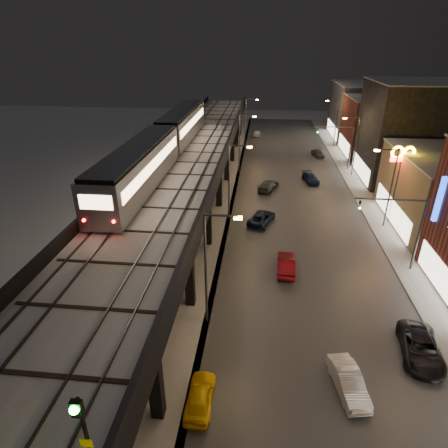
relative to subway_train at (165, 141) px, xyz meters
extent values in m
cube|color=#46474D|center=(16.00, 1.29, -8.53)|extent=(17.00, 120.00, 0.06)
cube|color=#9FA1A8|center=(26.00, 1.29, -8.49)|extent=(4.00, 120.00, 0.14)
cube|color=#9FA1A8|center=(2.50, 1.29, -8.53)|extent=(11.00, 120.00, 0.06)
cube|color=black|center=(2.50, -1.71, -2.76)|extent=(9.00, 100.00, 1.00)
cube|color=black|center=(-1.20, -28.71, -5.91)|extent=(0.70, 0.70, 5.30)
cube|color=black|center=(6.20, -28.71, -5.91)|extent=(0.70, 0.70, 5.30)
cube|color=black|center=(2.50, -28.71, -3.41)|extent=(8.00, 0.60, 0.50)
cube|color=black|center=(-1.20, -18.71, -5.91)|extent=(0.70, 0.70, 5.30)
cube|color=black|center=(6.20, -18.71, -5.91)|extent=(0.70, 0.70, 5.30)
cube|color=black|center=(2.50, -18.71, -3.41)|extent=(8.00, 0.60, 0.50)
cube|color=black|center=(-1.20, -8.71, -5.91)|extent=(0.70, 0.70, 5.30)
cube|color=black|center=(6.20, -8.71, -5.91)|extent=(0.70, 0.70, 5.30)
cube|color=black|center=(2.50, -8.71, -3.41)|extent=(8.00, 0.60, 0.50)
cube|color=black|center=(-1.20, 1.29, -5.91)|extent=(0.70, 0.70, 5.30)
cube|color=black|center=(6.20, 1.29, -5.91)|extent=(0.70, 0.70, 5.30)
cube|color=black|center=(2.50, 1.29, -3.41)|extent=(8.00, 0.60, 0.50)
cube|color=black|center=(-1.20, 11.29, -5.91)|extent=(0.70, 0.70, 5.30)
cube|color=black|center=(6.20, 11.29, -5.91)|extent=(0.70, 0.70, 5.30)
cube|color=black|center=(2.50, 11.29, -3.41)|extent=(8.00, 0.60, 0.50)
cube|color=black|center=(-1.20, 21.29, -5.91)|extent=(0.70, 0.70, 5.30)
cube|color=black|center=(6.20, 21.29, -5.91)|extent=(0.70, 0.70, 5.30)
cube|color=black|center=(2.50, 21.29, -3.41)|extent=(8.00, 0.60, 0.50)
cube|color=black|center=(-1.20, 31.29, -5.91)|extent=(0.70, 0.70, 5.30)
cube|color=black|center=(6.20, 31.29, -5.91)|extent=(0.70, 0.70, 5.30)
cube|color=black|center=(2.50, 31.29, -3.41)|extent=(8.00, 0.60, 0.50)
cube|color=black|center=(-1.20, 41.29, -5.91)|extent=(0.70, 0.70, 5.30)
cube|color=black|center=(6.20, 41.29, -5.91)|extent=(0.70, 0.70, 5.30)
cube|color=black|center=(2.50, 41.29, -3.41)|extent=(8.00, 0.60, 0.50)
cube|color=#B2B7C1|center=(2.50, -1.71, -2.18)|extent=(8.40, 100.00, 0.16)
cube|color=#332D28|center=(-0.72, -1.71, -2.02)|extent=(0.08, 98.00, 0.16)
cube|color=#332D28|center=(0.72, -1.71, -2.02)|extent=(0.08, 98.00, 0.16)
cube|color=#332D28|center=(3.78, -1.71, -2.02)|extent=(0.08, 98.00, 0.16)
cube|color=#332D28|center=(5.22, -1.71, -2.02)|extent=(0.08, 98.00, 0.16)
cube|color=black|center=(2.50, -31.71, -2.07)|extent=(7.80, 0.24, 0.06)
cube|color=black|center=(2.50, -15.71, -2.07)|extent=(7.80, 0.24, 0.06)
cube|color=black|center=(2.50, 0.29, -2.07)|extent=(7.80, 0.24, 0.06)
cube|color=black|center=(2.50, 16.29, -2.07)|extent=(7.80, 0.24, 0.06)
cube|color=black|center=(2.50, 32.29, -2.07)|extent=(7.80, 0.24, 0.06)
cube|color=black|center=(6.85, -1.71, -1.71)|extent=(0.30, 100.00, 1.10)
cube|color=black|center=(-1.85, -1.71, -1.71)|extent=(0.30, 100.00, 1.10)
cube|color=beige|center=(26.45, -15.71, -6.96)|extent=(0.10, 9.60, 2.40)
cube|color=beige|center=(26.45, -1.71, -6.96)|extent=(0.10, 12.00, 2.40)
cube|color=black|center=(32.50, 14.29, -1.56)|extent=(12.00, 13.00, 14.00)
cube|color=beige|center=(26.45, 14.29, -6.96)|extent=(0.10, 10.40, 2.40)
cube|color=#B2B7C1|center=(32.50, 14.29, 5.52)|extent=(12.20, 13.20, 0.16)
cube|color=maroon|center=(32.50, 28.29, -3.56)|extent=(12.00, 12.00, 10.00)
cube|color=beige|center=(26.45, 28.29, -6.96)|extent=(0.10, 9.60, 2.40)
cube|color=#B2B7C1|center=(32.50, 28.29, 1.52)|extent=(12.20, 12.20, 0.16)
cube|color=#44444D|center=(32.50, 42.29, -3.06)|extent=(12.00, 16.00, 11.00)
cube|color=beige|center=(26.45, 42.29, -6.96)|extent=(0.10, 12.80, 2.40)
cube|color=#B2B7C1|center=(32.50, 42.29, 2.52)|extent=(12.20, 16.20, 0.16)
cylinder|color=#38383A|center=(7.80, -20.71, -4.06)|extent=(0.18, 0.18, 9.00)
cube|color=#38383A|center=(8.90, -20.71, 0.34)|extent=(2.20, 0.12, 0.12)
cube|color=#FFA64F|center=(10.00, -20.71, 0.22)|extent=(0.55, 0.28, 0.18)
cylinder|color=#38383A|center=(7.80, -2.71, -4.06)|extent=(0.18, 0.18, 9.00)
cube|color=#38383A|center=(8.90, -2.71, 0.34)|extent=(2.20, 0.12, 0.12)
cube|color=#FFA64F|center=(10.00, -2.71, 0.22)|extent=(0.55, 0.28, 0.18)
cylinder|color=#38383A|center=(25.50, -2.71, -4.06)|extent=(0.18, 0.18, 9.00)
cube|color=#38383A|center=(24.40, -2.71, 0.34)|extent=(2.20, 0.12, 0.12)
cube|color=#FFA64F|center=(23.30, -2.71, 0.22)|extent=(0.55, 0.28, 0.18)
cylinder|color=#38383A|center=(7.80, 15.29, -4.06)|extent=(0.18, 0.18, 9.00)
cube|color=#38383A|center=(8.90, 15.29, 0.34)|extent=(2.20, 0.12, 0.12)
cube|color=#FFA64F|center=(10.00, 15.29, 0.22)|extent=(0.55, 0.28, 0.18)
cylinder|color=#38383A|center=(25.50, 15.29, -4.06)|extent=(0.18, 0.18, 9.00)
cube|color=#38383A|center=(24.40, 15.29, 0.34)|extent=(2.20, 0.12, 0.12)
cube|color=#FFA64F|center=(23.30, 15.29, 0.22)|extent=(0.55, 0.28, 0.18)
cylinder|color=#38383A|center=(7.80, 33.29, -4.06)|extent=(0.18, 0.18, 9.00)
cube|color=#38383A|center=(8.90, 33.29, 0.34)|extent=(2.20, 0.12, 0.12)
cube|color=#FFA64F|center=(10.00, 33.29, 0.22)|extent=(0.55, 0.28, 0.18)
cylinder|color=#38383A|center=(25.50, 33.29, -4.06)|extent=(0.18, 0.18, 9.00)
cube|color=#38383A|center=(24.40, 33.29, 0.34)|extent=(2.20, 0.12, 0.12)
cube|color=#FFA64F|center=(23.30, 33.29, 0.22)|extent=(0.55, 0.28, 0.18)
cylinder|color=#38383A|center=(25.50, -11.71, -5.06)|extent=(0.20, 0.20, 7.00)
cube|color=#38383A|center=(22.50, -11.71, -1.66)|extent=(6.00, 0.12, 0.12)
imported|color=black|center=(20.00, -11.71, -2.16)|extent=(0.20, 0.16, 1.00)
sphere|color=#0CFF26|center=(20.00, -11.86, -2.41)|extent=(0.18, 0.18, 0.18)
cylinder|color=#38383A|center=(25.50, 18.29, -5.06)|extent=(0.20, 0.20, 7.00)
cube|color=#38383A|center=(22.50, 18.29, -1.66)|extent=(6.00, 0.12, 0.12)
imported|color=black|center=(20.00, 18.29, -2.16)|extent=(0.20, 0.16, 1.00)
sphere|color=#0CFF26|center=(20.00, 18.14, -2.41)|extent=(0.18, 0.18, 0.18)
cube|color=gray|center=(0.00, -10.01, -0.12)|extent=(3.19, 19.24, 3.63)
cube|color=black|center=(0.00, -10.01, 1.83)|extent=(2.86, 18.69, 0.27)
cube|color=#FFC993|center=(-1.60, -10.01, 0.37)|extent=(0.05, 17.59, 0.99)
cube|color=#FFC993|center=(1.60, -10.01, 0.37)|extent=(0.05, 17.59, 0.99)
cube|color=gray|center=(0.00, 10.02, -0.12)|extent=(3.19, 19.24, 3.63)
cube|color=black|center=(0.00, 10.02, 1.83)|extent=(2.86, 18.69, 0.27)
cube|color=#FFC993|center=(-1.60, 10.02, 0.37)|extent=(0.05, 17.59, 0.99)
cube|color=#FFC993|center=(1.60, 10.02, 0.37)|extent=(0.05, 17.59, 0.99)
cube|color=#FFC993|center=(0.00, -19.64, 0.43)|extent=(2.42, 0.05, 1.10)
sphere|color=#FF0C0C|center=(-1.10, -19.66, -1.00)|extent=(0.22, 0.22, 0.22)
sphere|color=#FF0C0C|center=(1.10, -19.66, -1.00)|extent=(0.22, 0.22, 0.22)
cylinder|color=black|center=(6.40, -35.63, -0.31)|extent=(0.13, 0.13, 3.26)
cube|color=black|center=(6.40, -35.75, 1.05)|extent=(0.35, 0.20, 0.60)
sphere|color=#0CFF26|center=(6.40, -35.87, 1.16)|extent=(0.28, 0.28, 0.28)
cube|color=#F3F300|center=(6.40, -35.73, -0.52)|extent=(0.38, 0.04, 0.33)
imported|color=yellow|center=(8.44, -27.82, -7.92)|extent=(1.55, 3.78, 1.28)
imported|color=maroon|center=(14.01, -13.13, -7.83)|extent=(1.68, 4.44, 1.45)
imported|color=#101A39|center=(11.65, -3.24, -7.91)|extent=(3.58, 5.12, 1.30)
imported|color=#3B3E44|center=(12.48, 7.54, -7.88)|extent=(3.38, 5.06, 1.36)
imported|color=white|center=(10.08, 40.73, -7.92)|extent=(1.85, 3.85, 1.27)
imported|color=silver|center=(17.13, -25.94, -7.89)|extent=(2.14, 4.27, 1.34)
imported|color=black|center=(22.42, -22.67, -7.85)|extent=(3.07, 5.39, 1.42)
imported|color=#0F1D3E|center=(18.74, 11.44, -7.93)|extent=(2.63, 4.57, 1.24)
imported|color=#50545C|center=(21.51, 25.65, -7.92)|extent=(2.39, 3.99, 1.27)
cylinder|color=#38383A|center=(26.50, -1.30, -4.93)|extent=(0.24, 0.24, 7.25)
cube|color=#FF0C0C|center=(26.50, -1.30, -1.04)|extent=(2.54, 0.25, 0.45)
torus|color=#FFB400|center=(25.91, -1.30, -0.31)|extent=(1.50, 0.59, 1.47)
torus|color=#FFB400|center=(27.09, -1.30, -0.31)|extent=(1.50, 0.59, 1.47)
cylinder|color=#38383A|center=(27.00, -11.78, -5.81)|extent=(0.28, 0.28, 5.50)
cube|color=blue|center=(27.00, -11.78, -1.41)|extent=(1.76, 0.35, 3.96)
camera|label=1|loc=(11.34, -42.55, 10.53)|focal=30.00mm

